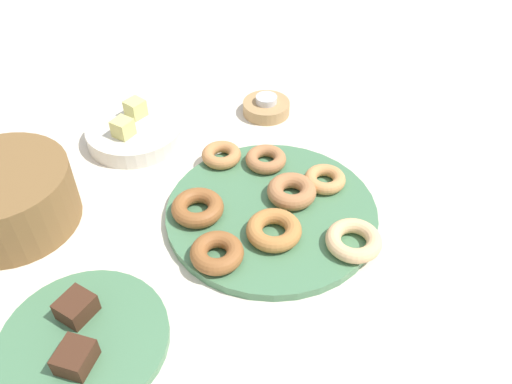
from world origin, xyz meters
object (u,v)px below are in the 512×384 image
donut_4 (354,240)px  donut_6 (217,253)px  brownie_far (76,307)px  basket (6,198)px  melon_chunk_right (135,108)px  brownie_near (75,357)px  donut_5 (266,159)px  donut_2 (274,230)px  donut_0 (292,191)px  donut_3 (221,155)px  donut_7 (325,179)px  donut_1 (198,208)px  melon_chunk_left (123,128)px  tealight (266,99)px  candle_holder (266,108)px  fruit_bowl (135,133)px  cake_plate (84,340)px  donut_plate (271,212)px

donut_4 → donut_6: bearing=119.8°
brownie_far → basket: (0.13, 0.23, 0.02)m
melon_chunk_right → brownie_near: bearing=-156.1°
donut_5 → donut_2: bearing=-154.1°
donut_0 → donut_3: (0.05, 0.16, -0.00)m
donut_3 → donut_5: 0.09m
donut_7 → brownie_far: bearing=148.9°
donut_1 → basket: size_ratio=0.40×
donut_3 → melon_chunk_left: melon_chunk_left is taller
tealight → donut_2: bearing=-156.3°
tealight → donut_3: bearing=176.9°
brownie_near → brownie_far: size_ratio=1.00×
donut_6 → melon_chunk_right: bearing=49.5°
donut_5 → candle_holder: bearing=21.5°
donut_2 → donut_4: (0.03, -0.13, -0.00)m
fruit_bowl → donut_0: bearing=-99.0°
fruit_bowl → melon_chunk_left: 0.05m
melon_chunk_left → donut_5: bearing=-80.9°
donut_5 → tealight: bearing=21.5°
donut_2 → cake_plate: size_ratio=0.39×
brownie_far → melon_chunk_left: size_ratio=1.37×
fruit_bowl → donut_5: bearing=-87.7°
donut_5 → melon_chunk_right: size_ratio=2.21×
donut_0 → donut_3: donut_0 is taller
donut_0 → donut_4: bearing=-118.1°
candle_holder → donut_2: bearing=-156.3°
donut_6 → candle_holder: 0.45m
donut_7 → basket: size_ratio=0.33×
candle_holder → basket: 0.57m
brownie_far → donut_4: bearing=-50.0°
candle_holder → melon_chunk_left: melon_chunk_left is taller
basket → melon_chunk_left: (0.25, -0.07, -0.00)m
donut_5 → donut_4: bearing=-123.8°
donut_2 → tealight: 0.39m
donut_2 → candle_holder: size_ratio=0.90×
donut_3 → melon_chunk_right: bearing=78.6°
donut_5 → brownie_far: size_ratio=1.61×
donut_7 → donut_plate: bearing=146.4°
donut_5 → candle_holder: donut_5 is taller
brownie_far → melon_chunk_left: bearing=23.5°
fruit_bowl → melon_chunk_right: melon_chunk_right is taller
donut_0 → donut_1: (-0.10, 0.14, -0.00)m
donut_1 → brownie_near: size_ratio=1.86×
donut_0 → donut_1: size_ratio=0.97×
donut_3 → cake_plate: 0.43m
donut_7 → brownie_near: 0.52m
donut_plate → donut_6: (-0.14, 0.04, 0.02)m
donut_0 → donut_3: bearing=73.3°
tealight → donut_7: bearing=-135.4°
donut_3 → donut_4: (-0.12, -0.30, 0.00)m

